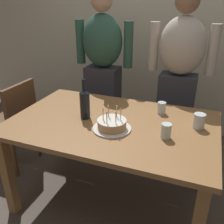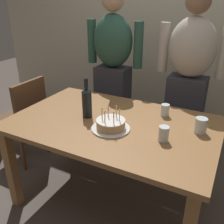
# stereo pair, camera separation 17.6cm
# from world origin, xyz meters

# --- Properties ---
(ground_plane) EXTENTS (10.00, 10.00, 0.00)m
(ground_plane) POSITION_xyz_m (0.00, 0.00, 0.00)
(ground_plane) COLOR #564C44
(back_wall) EXTENTS (5.20, 0.10, 2.60)m
(back_wall) POSITION_xyz_m (0.00, 1.55, 1.30)
(back_wall) COLOR beige
(back_wall) RESTS_ON ground_plane
(dining_table) EXTENTS (1.50, 0.96, 0.74)m
(dining_table) POSITION_xyz_m (0.00, 0.00, 0.64)
(dining_table) COLOR olive
(dining_table) RESTS_ON ground_plane
(birthday_cake) EXTENTS (0.27, 0.27, 0.16)m
(birthday_cake) POSITION_xyz_m (0.04, -0.11, 0.77)
(birthday_cake) COLOR white
(birthday_cake) RESTS_ON dining_table
(water_glass_near) EXTENTS (0.07, 0.07, 0.10)m
(water_glass_near) POSITION_xyz_m (0.41, -0.09, 0.79)
(water_glass_near) COLOR silver
(water_glass_near) RESTS_ON dining_table
(water_glass_far) EXTENTS (0.08, 0.08, 0.11)m
(water_glass_far) POSITION_xyz_m (0.60, 0.13, 0.79)
(water_glass_far) COLOR silver
(water_glass_far) RESTS_ON dining_table
(water_glass_side) EXTENTS (0.06, 0.06, 0.09)m
(water_glass_side) POSITION_xyz_m (0.31, 0.28, 0.79)
(water_glass_side) COLOR silver
(water_glass_side) RESTS_ON dining_table
(wine_bottle) EXTENTS (0.07, 0.07, 0.30)m
(wine_bottle) POSITION_xyz_m (-0.21, -0.01, 0.86)
(wine_bottle) COLOR black
(wine_bottle) RESTS_ON dining_table
(person_man_bearded) EXTENTS (0.61, 0.27, 1.66)m
(person_man_bearded) POSITION_xyz_m (-0.41, 0.80, 0.87)
(person_man_bearded) COLOR #33333D
(person_man_bearded) RESTS_ON ground_plane
(person_woman_cardigan) EXTENTS (0.61, 0.27, 1.66)m
(person_woman_cardigan) POSITION_xyz_m (0.36, 0.80, 0.87)
(person_woman_cardigan) COLOR #33333D
(person_woman_cardigan) RESTS_ON ground_plane
(dining_chair) EXTENTS (0.42, 0.42, 0.87)m
(dining_chair) POSITION_xyz_m (-1.05, 0.13, 0.52)
(dining_chair) COLOR brown
(dining_chair) RESTS_ON ground_plane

